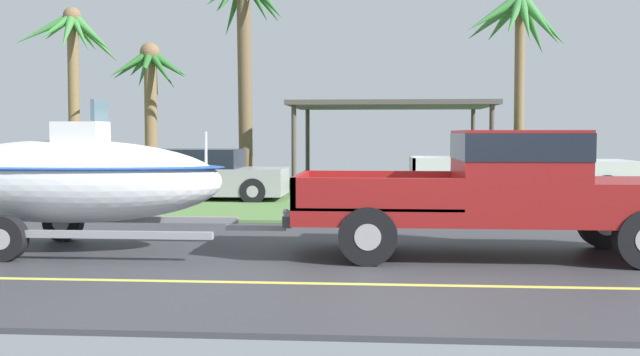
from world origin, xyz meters
TOP-DOWN VIEW (x-y plane):
  - ground at (0.00, 8.38)m, footprint 36.00×22.00m
  - pickup_truck_towing at (1.41, 0.36)m, footprint 5.79×2.05m
  - boat_on_trailer at (-5.29, 0.36)m, footprint 6.07×2.16m
  - parked_pickup_background at (3.37, 8.42)m, footprint 5.69×1.98m
  - parked_sedan_near at (-5.26, 8.63)m, footprint 4.46×1.85m
  - carport_awning at (-0.16, 12.28)m, footprint 6.04×4.53m
  - palm_tree_near_left at (-4.45, 10.94)m, footprint 2.52×2.87m
  - palm_tree_near_right at (-8.20, 13.88)m, footprint 2.67×3.34m
  - palm_tree_mid at (3.69, 12.53)m, footprint 3.28×3.10m
  - palm_tree_far_right at (-10.94, 14.11)m, footprint 3.30×3.31m

SIDE VIEW (x-z plane):
  - ground at x=0.00m, z-range -0.07..0.04m
  - parked_sedan_near at x=-5.26m, z-range -0.02..1.36m
  - parked_pickup_background at x=3.37m, z-range 0.11..1.93m
  - pickup_truck_towing at x=1.41m, z-range 0.11..1.94m
  - boat_on_trailer at x=-5.29m, z-range -0.07..2.22m
  - carport_awning at x=-0.16m, z-range 1.23..3.97m
  - palm_tree_near_right at x=-8.20m, z-range 1.14..5.99m
  - palm_tree_far_right at x=-10.94m, z-range 1.59..7.70m
  - palm_tree_mid at x=3.69m, z-range 1.83..7.99m
  - palm_tree_near_left at x=-4.45m, z-range 1.69..8.45m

